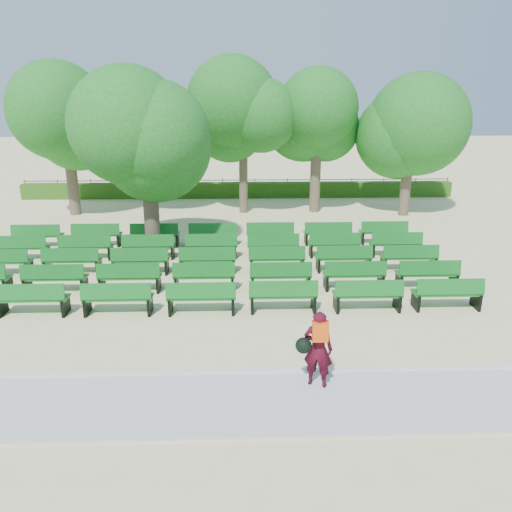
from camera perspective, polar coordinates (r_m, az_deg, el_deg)
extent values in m
plane|color=beige|center=(17.23, -1.97, -2.47)|extent=(120.00, 120.00, 0.00)
cube|color=#BAB9B5|center=(10.60, -1.95, -16.46)|extent=(30.00, 2.20, 0.06)
cube|color=silver|center=(11.56, -1.96, -13.15)|extent=(30.00, 0.12, 0.10)
cube|color=#2D5A17|center=(30.65, -1.98, 7.54)|extent=(26.00, 0.70, 0.90)
cube|color=#11651D|center=(17.66, -5.45, -0.34)|extent=(2.01, 0.71, 0.07)
cube|color=#11651D|center=(17.35, -5.52, 0.28)|extent=(1.98, 0.31, 0.46)
cylinder|color=brown|center=(19.72, -11.85, 4.65)|extent=(0.59, 0.59, 3.19)
ellipsoid|color=#1F6E21|center=(19.29, -12.39, 12.70)|extent=(4.32, 4.32, 3.88)
imported|color=#400916|center=(10.77, 7.11, -10.48)|extent=(0.73, 0.60, 1.71)
cube|color=#FA510D|center=(10.37, 7.38, -8.61)|extent=(0.32, 0.16, 0.40)
sphere|color=black|center=(10.62, 5.45, -10.15)|extent=(0.34, 0.34, 0.34)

